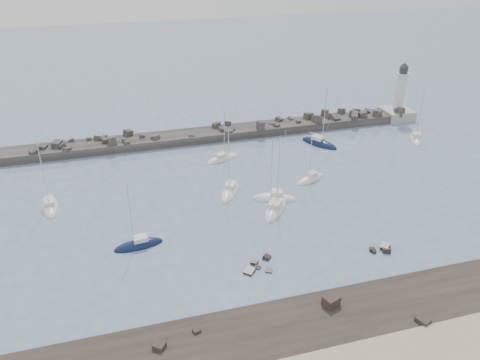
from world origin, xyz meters
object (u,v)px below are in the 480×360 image
Objects in this scene: lighthouse at (398,106)px; sailboat_7 at (319,144)px; sailboat_2 at (139,245)px; sailboat_1 at (50,206)px; sailboat_10 at (416,139)px; sailboat_4 at (274,199)px; sailboat_8 at (311,179)px; sailboat_5 at (230,191)px; sailboat_3 at (222,159)px; sailboat_6 at (276,209)px.

lighthouse reaches higher than sailboat_7.
lighthouse is 1.25× the size of sailboat_2.
sailboat_10 is at bearing 6.19° from sailboat_1.
sailboat_4 is 1.15× the size of sailboat_8.
lighthouse is 1.11× the size of sailboat_5.
sailboat_10 is (46.15, 11.66, 0.01)m from sailboat_5.
sailboat_10 is at bearing 14.17° from sailboat_5.
sailboat_5 reaches higher than sailboat_4.
lighthouse is 83.27m from sailboat_1.
sailboat_2 is 0.95× the size of sailboat_4.
sailboat_1 is at bearing -164.73° from lighthouse.
sailboat_2 is 1.09× the size of sailboat_8.
sailboat_10 is at bearing -9.58° from sailboat_7.
sailboat_4 is at bearing -34.00° from sailboat_5.
sailboat_8 is at bearing -159.63° from sailboat_10.
lighthouse reaches higher than sailboat_3.
sailboat_10 is (30.35, 11.27, 0.01)m from sailboat_8.
sailboat_3 is 22.38m from sailboat_7.
sailboat_5 reaches higher than sailboat_10.
sailboat_8 is at bearing -43.66° from sailboat_3.
sailboat_10 is (39.36, 16.24, 0.00)m from sailboat_4.
sailboat_2 is 0.98× the size of sailboat_3.
sailboat_10 is at bearing 22.42° from sailboat_4.
sailboat_2 is at bearing -162.69° from sailboat_4.
sailboat_5 is (-1.97, -13.58, 0.01)m from sailboat_3.
sailboat_6 is at bearing -140.22° from sailboat_8.
sailboat_3 is at bearing -166.26° from lighthouse.
sailboat_10 reaches higher than sailboat_8.
sailboat_7 reaches higher than sailboat_1.
sailboat_7 is at bearing -158.69° from lighthouse.
sailboat_2 is 25.12m from sailboat_4.
sailboat_2 is at bearing -48.84° from sailboat_1.
sailboat_6 is at bearing -154.12° from sailboat_10.
sailboat_8 is 32.38m from sailboat_10.
sailboat_7 is 17.20m from sailboat_8.
sailboat_2 is at bearing -146.54° from sailboat_7.
sailboat_6 is 1.32× the size of sailboat_8.
sailboat_8 is (-8.48, -14.96, -0.01)m from sailboat_7.
lighthouse is 49.17m from sailboat_3.
sailboat_5 is 1.06× the size of sailboat_10.
sailboat_4 is 0.99× the size of sailboat_10.
lighthouse is 1.36× the size of sailboat_8.
sailboat_4 is 0.94× the size of sailboat_5.
sailboat_7 reaches higher than sailboat_5.
lighthouse is 1.03× the size of sailboat_7.
lighthouse is 27.39m from sailboat_7.
sailboat_7 reaches higher than sailboat_2.
sailboat_3 is 0.96× the size of sailboat_10.
sailboat_6 is (5.86, -7.89, 0.01)m from sailboat_5.
sailboat_10 is at bearing 20.37° from sailboat_8.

